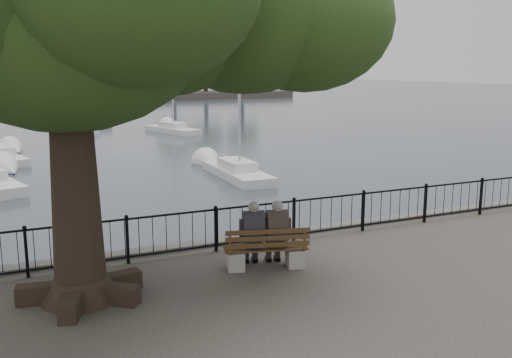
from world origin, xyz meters
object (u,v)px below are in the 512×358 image
person_left (253,237)px  bench (266,254)px  lion_monument (77,98)px  person_right (276,236)px

person_left → bench: bearing=-36.2°
bench → lion_monument: 48.99m
person_left → person_right: same height
bench → person_left: (-0.23, 0.17, 0.35)m
bench → person_right: (0.25, 0.04, 0.35)m
bench → lion_monument: bearing=87.1°
bench → person_right: size_ratio=1.25×
bench → lion_monument: lion_monument is taller
bench → person_right: 0.43m
person_left → person_right: size_ratio=1.00×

